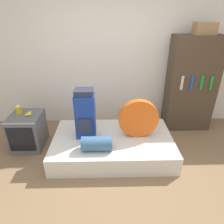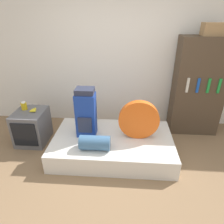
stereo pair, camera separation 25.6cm
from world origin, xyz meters
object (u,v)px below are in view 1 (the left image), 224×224
Objects in this scene: sleeping_roll at (97,144)px; bookshelf at (191,85)px; tent_bag at (138,119)px; canister at (18,110)px; television at (28,131)px; backpack at (85,114)px; cardboard_box at (205,28)px.

bookshelf reaches higher than sleeping_roll.
canister is (-1.94, 0.28, 0.04)m from tent_bag.
bookshelf is (3.02, 0.51, 0.22)m from canister.
canister is (-0.11, 0.09, 0.36)m from television.
backpack is 1.15m from canister.
canister reaches higher than television.
backpack is 1.26× the size of tent_bag.
cardboard_box is at bearing 34.68° from tent_bag.
bookshelf reaches higher than television.
cardboard_box is at bearing -18.61° from bookshelf.
bookshelf is (2.91, 0.60, 0.58)m from television.
television is at bearing -37.74° from canister.
sleeping_roll is 1.32m from television.
backpack is 1.79× the size of sleeping_roll.
backpack is 0.45× the size of bookshelf.
backpack is 1.10m from television.
canister reaches higher than sleeping_roll.
sleeping_roll is at bearing -24.64° from television.
sleeping_roll is at bearing -25.91° from canister.
tent_bag is 1.96m from canister.
backpack is at bearing -158.87° from cardboard_box.
tent_bag is 1.83× the size of cardboard_box.
canister is at bearing -170.83° from cardboard_box.
tent_bag is at bearing -6.05° from television.
cardboard_box is (3.07, 0.49, 1.19)m from canister.
cardboard_box reaches higher than television.
television is 0.33× the size of bookshelf.
tent_bag is 0.36× the size of bookshelf.
backpack reaches higher than canister.
backpack is 0.51m from sleeping_roll.
backpack is at bearing -12.78° from canister.
television is 3.39m from cardboard_box.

